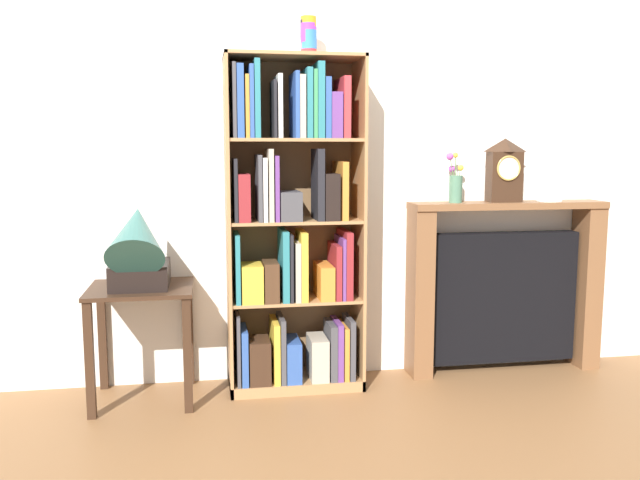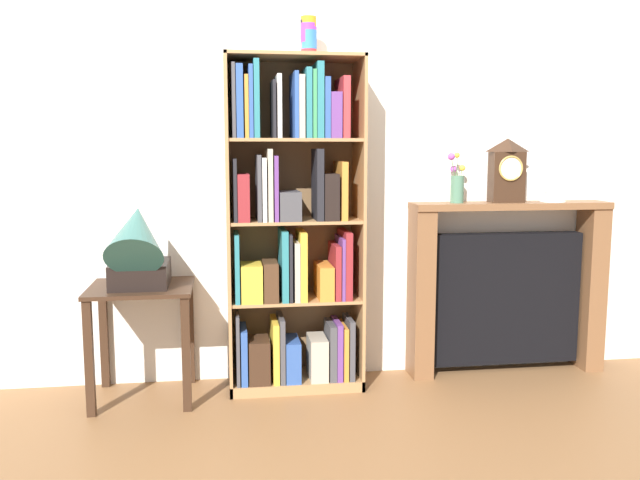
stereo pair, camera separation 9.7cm
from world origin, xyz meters
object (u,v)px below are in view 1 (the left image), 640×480
at_px(flower_vase, 455,184).
at_px(teacup_with_saucer, 549,197).
at_px(bookshelf, 293,237).
at_px(side_table_left, 142,314).
at_px(gramophone, 138,247).
at_px(fireplace_mantel, 503,288).
at_px(cup_stack, 309,36).
at_px(mantel_clock, 505,170).

distance_m(flower_vase, teacup_with_saucer, 0.61).
relative_size(bookshelf, side_table_left, 2.96).
relative_size(gramophone, fireplace_mantel, 0.44).
xyz_separation_m(gramophone, flower_vase, (1.83, 0.23, 0.30)).
xyz_separation_m(cup_stack, flower_vase, (0.89, 0.04, -0.82)).
bearing_deg(bookshelf, teacup_with_saucer, 2.76).
distance_m(gramophone, fireplace_mantel, 2.21).
bearing_deg(teacup_with_saucer, mantel_clock, -179.49).
height_order(gramophone, flower_vase, flower_vase).
relative_size(cup_stack, mantel_clock, 0.56).
bearing_deg(mantel_clock, flower_vase, 179.04).
bearing_deg(mantel_clock, gramophone, -174.10).
relative_size(bookshelf, fireplace_mantel, 1.55).
bearing_deg(bookshelf, gramophone, -170.11).
xyz_separation_m(bookshelf, side_table_left, (-0.84, -0.06, -0.39)).
height_order(gramophone, fireplace_mantel, gramophone).
distance_m(cup_stack, side_table_left, 1.77).
bearing_deg(mantel_clock, side_table_left, -176.31).
xyz_separation_m(cup_stack, fireplace_mantel, (1.23, 0.06, -1.47)).
distance_m(mantel_clock, teacup_with_saucer, 0.34).
bearing_deg(teacup_with_saucer, fireplace_mantel, 175.78).
bearing_deg(gramophone, fireplace_mantel, 6.40).
height_order(fireplace_mantel, mantel_clock, mantel_clock).
bearing_deg(bookshelf, cup_stack, 20.82).
height_order(bookshelf, fireplace_mantel, bookshelf).
relative_size(cup_stack, side_table_left, 0.33).
relative_size(fireplace_mantel, flower_vase, 4.07).
relative_size(side_table_left, fireplace_mantel, 0.52).
bearing_deg(side_table_left, cup_stack, 6.07).
relative_size(mantel_clock, teacup_with_saucer, 2.45).
bearing_deg(cup_stack, teacup_with_saucer, 1.55).
relative_size(flower_vase, teacup_with_saucer, 1.92).
xyz_separation_m(gramophone, fireplace_mantel, (2.17, 0.24, -0.35)).
bearing_deg(bookshelf, side_table_left, -175.69).
bearing_deg(bookshelf, mantel_clock, 3.28).
bearing_deg(mantel_clock, teacup_with_saucer, 0.51).
height_order(side_table_left, gramophone, gramophone).
height_order(bookshelf, gramophone, bookshelf).
bearing_deg(flower_vase, cup_stack, -177.23).
bearing_deg(gramophone, flower_vase, 7.05).
distance_m(fireplace_mantel, mantel_clock, 0.73).
bearing_deg(cup_stack, bookshelf, -159.18).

